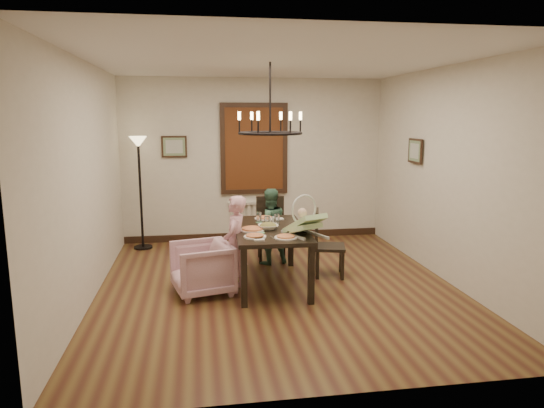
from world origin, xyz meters
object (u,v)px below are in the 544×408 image
object	(u,v)px
chair_far	(271,229)
drinking_glass	(267,222)
dining_table	(270,234)
baby_bouncer	(305,222)
armchair	(202,268)
seated_man	(269,233)
chair_right	(330,243)
elderly_woman	(235,252)
floor_lamp	(141,195)

from	to	relation	value
chair_far	drinking_glass	world-z (taller)	chair_far
dining_table	drinking_glass	size ratio (longest dim) A/B	11.61
dining_table	baby_bouncer	bearing A→B (deg)	-52.12
baby_bouncer	drinking_glass	size ratio (longest dim) A/B	3.74
baby_bouncer	armchair	bearing A→B (deg)	144.04
dining_table	armchair	world-z (taller)	dining_table
seated_man	chair_right	bearing A→B (deg)	125.15
chair_right	seated_man	size ratio (longest dim) A/B	0.99
seated_man	baby_bouncer	bearing A→B (deg)	87.63
dining_table	chair_right	bearing A→B (deg)	15.54
armchair	seated_man	bearing A→B (deg)	124.03
chair_far	seated_man	size ratio (longest dim) A/B	1.03
chair_far	elderly_woman	xyz separation A→B (m)	(-0.64, -1.21, 0.02)
armchair	seated_man	xyz separation A→B (m)	(1.00, 1.09, 0.15)
floor_lamp	chair_right	bearing A→B (deg)	-34.39
baby_bouncer	seated_man	bearing A→B (deg)	75.98
dining_table	armchair	xyz separation A→B (m)	(-0.88, -0.20, -0.34)
chair_right	armchair	bearing A→B (deg)	116.80
chair_right	baby_bouncer	bearing A→B (deg)	156.86
chair_right	drinking_glass	bearing A→B (deg)	112.35
floor_lamp	elderly_woman	bearing A→B (deg)	-58.40
baby_bouncer	floor_lamp	size ratio (longest dim) A/B	0.29
elderly_woman	drinking_glass	xyz separation A→B (m)	(0.44, 0.24, 0.32)
chair_far	armchair	bearing A→B (deg)	-126.23
chair_right	floor_lamp	xyz separation A→B (m)	(-2.67, 1.83, 0.44)
chair_far	seated_man	distance (m)	0.16
elderly_woman	baby_bouncer	xyz separation A→B (m)	(0.81, -0.30, 0.42)
elderly_woman	drinking_glass	distance (m)	0.59
chair_right	elderly_woman	world-z (taller)	elderly_woman
elderly_woman	floor_lamp	distance (m)	2.62
elderly_woman	floor_lamp	xyz separation A→B (m)	(-1.36, 2.21, 0.40)
dining_table	floor_lamp	xyz separation A→B (m)	(-1.82, 2.04, 0.24)
dining_table	seated_man	world-z (taller)	seated_man
dining_table	seated_man	xyz separation A→B (m)	(0.12, 0.89, -0.20)
armchair	floor_lamp	bearing A→B (deg)	-170.55
chair_far	chair_right	xyz separation A→B (m)	(0.68, -0.84, -0.02)
chair_far	chair_right	size ratio (longest dim) A/B	1.04
armchair	floor_lamp	distance (m)	2.50
elderly_woman	seated_man	distance (m)	1.21
chair_far	floor_lamp	world-z (taller)	floor_lamp
dining_table	chair_right	xyz separation A→B (m)	(0.85, 0.21, -0.20)
chair_right	elderly_woman	xyz separation A→B (m)	(-1.32, -0.38, 0.04)
chair_far	armchair	size ratio (longest dim) A/B	1.37
seated_man	floor_lamp	xyz separation A→B (m)	(-1.94, 1.14, 0.43)
elderly_woman	floor_lamp	world-z (taller)	floor_lamp
chair_right	floor_lamp	world-z (taller)	floor_lamp
chair_far	baby_bouncer	xyz separation A→B (m)	(0.17, -1.52, 0.44)
seated_man	dining_table	bearing A→B (deg)	70.66
chair_right	drinking_glass	xyz separation A→B (m)	(-0.88, -0.14, 0.36)
dining_table	baby_bouncer	size ratio (longest dim) A/B	3.11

